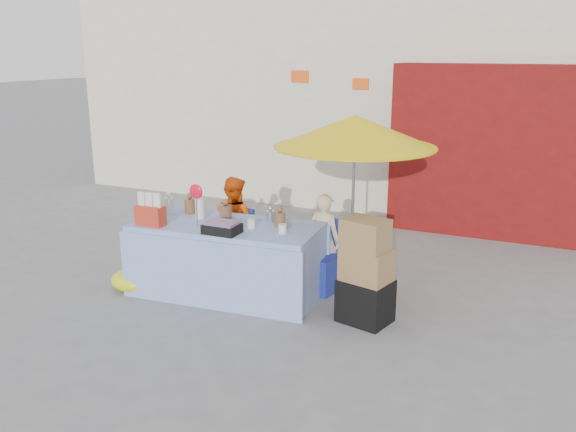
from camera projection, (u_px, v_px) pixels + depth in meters
The scene contains 10 objects.
ground at pixel (237, 312), 6.75m from camera, with size 80.00×80.00×0.00m, color slate.
backdrop at pixel (438, 33), 12.30m from camera, with size 14.00×8.00×7.80m.
market_table at pixel (226, 258), 7.19m from camera, with size 2.30×1.21×1.34m.
chair_left at pixel (230, 255), 7.85m from camera, with size 0.56×0.56×0.85m.
chair_right at pixel (320, 269), 7.35m from camera, with size 0.56×0.56×0.85m.
vendor_orange at pixel (234, 224), 7.87m from camera, with size 0.61×0.48×1.26m, color #E84F0C.
vendor_beige at pixel (324, 240), 7.38m from camera, with size 0.42×0.28×1.16m, color beige.
umbrella at pixel (355, 132), 7.04m from camera, with size 1.90×1.90×2.09m.
box_stack at pixel (366, 275), 6.40m from camera, with size 0.60×0.53×1.14m.
tarp_bundle at pixel (133, 280), 7.33m from camera, with size 0.57×0.46×0.26m, color yellow.
Camera 1 is at (3.10, -5.42, 2.84)m, focal length 38.00 mm.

